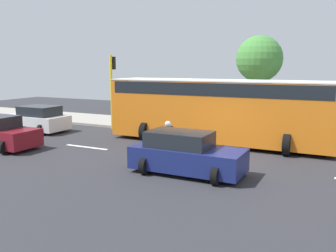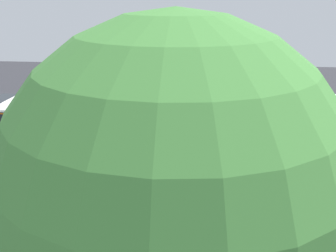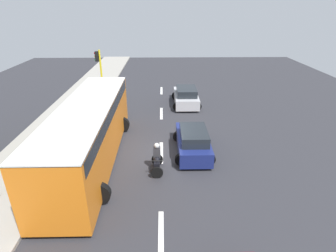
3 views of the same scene
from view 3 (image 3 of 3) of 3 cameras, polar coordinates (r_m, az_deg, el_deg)
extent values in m
cube|color=#2D2D33|center=(15.41, -1.43, -5.77)|extent=(40.00, 60.00, 0.10)
cube|color=#9E998E|center=(16.91, -26.00, -5.08)|extent=(4.00, 60.00, 0.15)
cube|color=white|center=(26.46, -1.39, 7.50)|extent=(0.20, 2.40, 0.01)
cube|color=white|center=(20.79, -1.41, 2.69)|extent=(0.20, 2.40, 0.01)
cube|color=white|center=(15.38, -1.44, -5.59)|extent=(0.20, 2.40, 0.01)
cube|color=white|center=(10.61, -1.50, -21.99)|extent=(0.20, 2.40, 0.01)
cube|color=navy|center=(15.23, 5.24, -3.64)|extent=(1.70, 4.04, 0.80)
cube|color=#1E2328|center=(14.63, 5.48, -1.88)|extent=(1.43, 2.26, 0.56)
cylinder|color=black|center=(16.46, 2.16, -2.23)|extent=(0.64, 0.22, 0.64)
cylinder|color=black|center=(16.61, 7.28, -2.17)|extent=(0.64, 0.22, 0.64)
cylinder|color=black|center=(14.13, 2.76, -7.08)|extent=(0.64, 0.22, 0.64)
cylinder|color=black|center=(14.30, 8.75, -6.94)|extent=(0.64, 0.22, 0.64)
cube|color=#B7B7BC|center=(22.57, 3.80, 5.91)|extent=(1.86, 4.09, 0.80)
cube|color=#1E2328|center=(22.05, 3.92, 7.32)|extent=(1.56, 2.29, 0.56)
cylinder|color=black|center=(23.87, 1.55, 6.39)|extent=(0.64, 0.22, 0.64)
cylinder|color=black|center=(24.00, 5.48, 6.39)|extent=(0.64, 0.22, 0.64)
cylinder|color=black|center=(21.32, 1.88, 4.15)|extent=(0.64, 0.22, 0.64)
cylinder|color=black|center=(21.47, 6.26, 4.16)|extent=(0.64, 0.22, 0.64)
cube|color=orange|center=(14.49, -16.25, -1.29)|extent=(2.50, 11.00, 2.90)
cube|color=black|center=(14.06, -16.77, 2.75)|extent=(2.52, 10.56, 0.60)
cube|color=white|center=(13.94, -16.95, 4.17)|extent=(2.50, 11.00, 0.08)
cylinder|color=black|center=(11.90, -14.43, -13.69)|extent=(1.00, 0.30, 1.00)
cylinder|color=black|center=(12.58, -24.49, -13.03)|extent=(1.00, 0.30, 1.00)
cylinder|color=black|center=(17.86, -9.76, 0.28)|extent=(1.00, 0.30, 1.00)
cylinder|color=black|center=(18.33, -16.58, 0.22)|extent=(1.00, 0.30, 1.00)
cylinder|color=black|center=(13.14, -2.37, -9.84)|extent=(0.60, 0.10, 0.60)
cylinder|color=black|center=(14.15, -2.29, -7.11)|extent=(0.60, 0.10, 0.60)
cube|color=black|center=(13.55, -2.35, -7.42)|extent=(0.28, 1.10, 0.36)
sphere|color=black|center=(13.29, -2.37, -7.22)|extent=(0.32, 0.32, 0.32)
cylinder|color=black|center=(12.90, -2.41, -7.39)|extent=(0.55, 0.04, 0.04)
cube|color=#333338|center=(13.41, -2.37, -5.56)|extent=(0.36, 0.24, 0.60)
sphere|color=silver|center=(13.17, -2.41, -4.16)|extent=(0.26, 0.26, 0.26)
cylinder|color=yellow|center=(22.53, -13.81, 9.72)|extent=(0.14, 0.14, 4.50)
cube|color=black|center=(22.22, -14.84, 14.05)|extent=(0.24, 0.24, 0.76)
sphere|color=red|center=(22.21, -15.22, 14.64)|extent=(0.16, 0.16, 0.16)
sphere|color=#F2A50C|center=(22.25, -15.15, 14.03)|extent=(0.16, 0.16, 0.16)
sphere|color=green|center=(22.29, -15.08, 13.42)|extent=(0.16, 0.16, 0.16)
camera|label=1|loc=(23.01, 34.78, 10.53)|focal=38.85mm
camera|label=2|loc=(18.70, -48.79, 10.73)|focal=40.66mm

